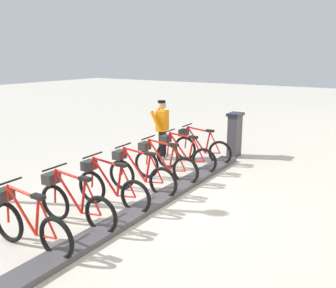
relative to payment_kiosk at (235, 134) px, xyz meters
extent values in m
plane|color=beige|center=(-0.05, 4.08, -0.67)|extent=(60.00, 60.00, 0.00)
cube|color=#47474C|center=(-0.05, 4.08, -0.62)|extent=(0.44, 7.26, 0.10)
cube|color=#38383D|center=(0.00, 0.00, -0.07)|extent=(0.28, 0.44, 1.20)
cube|color=#194C8C|center=(0.15, 0.00, 0.28)|extent=(0.03, 0.30, 0.40)
cube|color=black|center=(0.00, 0.00, 0.57)|extent=(0.36, 0.52, 0.08)
torus|color=black|center=(-0.03, 1.03, -0.33)|extent=(0.67, 0.10, 0.67)
torus|color=black|center=(1.02, 1.08, -0.33)|extent=(0.67, 0.10, 0.67)
cylinder|color=red|center=(0.68, 1.06, -0.05)|extent=(0.60, 0.07, 0.70)
cylinder|color=red|center=(0.34, 1.05, -0.09)|extent=(0.16, 0.05, 0.61)
cylinder|color=red|center=(0.62, 1.06, 0.25)|extent=(0.69, 0.07, 0.11)
cylinder|color=red|center=(0.18, 1.04, -0.36)|extent=(0.43, 0.05, 0.09)
cylinder|color=red|center=(0.12, 1.04, -0.06)|extent=(0.33, 0.05, 0.56)
cylinder|color=red|center=(0.99, 1.07, -0.02)|extent=(0.10, 0.04, 0.62)
cube|color=black|center=(0.28, 1.05, 0.24)|extent=(0.22, 0.11, 0.06)
cylinder|color=black|center=(0.96, 1.07, 0.33)|extent=(0.05, 0.54, 0.03)
cube|color=#2D2D2D|center=(1.07, 1.08, 0.11)|extent=(0.21, 0.29, 0.18)
torus|color=black|center=(-0.03, 1.96, -0.33)|extent=(0.67, 0.10, 0.67)
torus|color=black|center=(1.02, 2.00, -0.33)|extent=(0.67, 0.10, 0.67)
cylinder|color=red|center=(0.68, 1.99, -0.05)|extent=(0.60, 0.07, 0.70)
cylinder|color=red|center=(0.34, 1.97, -0.09)|extent=(0.16, 0.05, 0.61)
cylinder|color=red|center=(0.62, 1.98, 0.25)|extent=(0.69, 0.07, 0.11)
cylinder|color=red|center=(0.18, 1.96, -0.36)|extent=(0.43, 0.05, 0.09)
cylinder|color=red|center=(0.12, 1.96, -0.06)|extent=(0.33, 0.05, 0.56)
cylinder|color=red|center=(0.99, 2.00, -0.02)|extent=(0.10, 0.04, 0.62)
cube|color=black|center=(0.28, 1.97, 0.24)|extent=(0.22, 0.11, 0.06)
cylinder|color=black|center=(0.96, 2.00, 0.33)|extent=(0.05, 0.54, 0.03)
cube|color=#2D2D2D|center=(1.07, 2.00, 0.11)|extent=(0.21, 0.29, 0.18)
torus|color=black|center=(-0.03, 2.88, -0.33)|extent=(0.67, 0.10, 0.67)
torus|color=black|center=(1.02, 2.92, -0.33)|extent=(0.67, 0.10, 0.67)
cylinder|color=red|center=(0.68, 2.91, -0.05)|extent=(0.60, 0.07, 0.70)
cylinder|color=red|center=(0.34, 2.89, -0.09)|extent=(0.16, 0.05, 0.61)
cylinder|color=red|center=(0.62, 2.91, 0.25)|extent=(0.69, 0.07, 0.11)
cylinder|color=red|center=(0.18, 2.89, -0.36)|extent=(0.43, 0.05, 0.09)
cylinder|color=red|center=(0.12, 2.89, -0.06)|extent=(0.33, 0.05, 0.56)
cylinder|color=red|center=(0.99, 2.92, -0.02)|extent=(0.10, 0.04, 0.62)
cube|color=black|center=(0.28, 2.89, 0.24)|extent=(0.22, 0.11, 0.06)
cylinder|color=black|center=(0.96, 2.92, 0.33)|extent=(0.05, 0.54, 0.03)
cube|color=#2D2D2D|center=(1.07, 2.92, 0.11)|extent=(0.21, 0.29, 0.18)
torus|color=black|center=(-0.03, 3.80, -0.33)|extent=(0.67, 0.10, 0.67)
torus|color=black|center=(1.02, 3.85, -0.33)|extent=(0.67, 0.10, 0.67)
cylinder|color=red|center=(0.68, 3.83, -0.05)|extent=(0.60, 0.07, 0.70)
cylinder|color=red|center=(0.34, 3.82, -0.09)|extent=(0.16, 0.05, 0.61)
cylinder|color=red|center=(0.62, 3.83, 0.25)|extent=(0.69, 0.07, 0.11)
cylinder|color=red|center=(0.18, 3.81, -0.36)|extent=(0.43, 0.05, 0.09)
cylinder|color=red|center=(0.12, 3.81, -0.06)|extent=(0.33, 0.05, 0.56)
cylinder|color=red|center=(0.99, 3.84, -0.02)|extent=(0.10, 0.04, 0.62)
cube|color=black|center=(0.28, 3.81, 0.24)|extent=(0.22, 0.11, 0.06)
cylinder|color=black|center=(0.96, 3.84, 0.33)|extent=(0.05, 0.54, 0.03)
cube|color=#2D2D2D|center=(1.07, 3.85, 0.11)|extent=(0.21, 0.29, 0.18)
torus|color=black|center=(-0.03, 4.72, -0.33)|extent=(0.67, 0.10, 0.67)
torus|color=black|center=(1.02, 4.77, -0.33)|extent=(0.67, 0.10, 0.67)
cylinder|color=red|center=(0.68, 4.75, -0.05)|extent=(0.60, 0.07, 0.70)
cylinder|color=red|center=(0.34, 4.74, -0.09)|extent=(0.16, 0.05, 0.61)
cylinder|color=red|center=(0.62, 4.75, 0.25)|extent=(0.69, 0.07, 0.11)
cylinder|color=red|center=(0.18, 4.73, -0.36)|extent=(0.43, 0.05, 0.09)
cylinder|color=red|center=(0.12, 4.73, -0.06)|extent=(0.33, 0.05, 0.56)
cylinder|color=red|center=(0.99, 4.77, -0.02)|extent=(0.10, 0.04, 0.62)
cube|color=black|center=(0.28, 4.74, 0.24)|extent=(0.22, 0.11, 0.06)
cylinder|color=black|center=(0.96, 4.77, 0.33)|extent=(0.05, 0.54, 0.03)
cube|color=#2D2D2D|center=(1.07, 4.77, 0.11)|extent=(0.21, 0.29, 0.18)
torus|color=black|center=(-0.03, 5.65, -0.33)|extent=(0.67, 0.10, 0.67)
torus|color=black|center=(1.02, 5.69, -0.33)|extent=(0.67, 0.10, 0.67)
cylinder|color=red|center=(0.68, 5.68, -0.05)|extent=(0.60, 0.07, 0.70)
cylinder|color=red|center=(0.34, 5.66, -0.09)|extent=(0.16, 0.05, 0.61)
cylinder|color=red|center=(0.62, 5.67, 0.25)|extent=(0.69, 0.07, 0.11)
cylinder|color=red|center=(0.18, 5.66, -0.36)|extent=(0.43, 0.05, 0.09)
cylinder|color=red|center=(0.12, 5.65, -0.06)|extent=(0.33, 0.05, 0.56)
cylinder|color=red|center=(0.99, 5.69, -0.02)|extent=(0.10, 0.04, 0.62)
cube|color=black|center=(0.28, 5.66, 0.24)|extent=(0.22, 0.11, 0.06)
cylinder|color=black|center=(0.96, 5.69, 0.33)|extent=(0.05, 0.54, 0.03)
cube|color=#2D2D2D|center=(1.07, 5.69, 0.11)|extent=(0.21, 0.29, 0.18)
torus|color=black|center=(-0.03, 6.57, -0.33)|extent=(0.67, 0.10, 0.67)
torus|color=black|center=(1.02, 6.61, -0.33)|extent=(0.67, 0.10, 0.67)
cylinder|color=red|center=(0.68, 6.60, -0.05)|extent=(0.60, 0.07, 0.70)
cylinder|color=red|center=(0.34, 6.59, -0.09)|extent=(0.16, 0.05, 0.61)
cylinder|color=red|center=(0.62, 6.60, 0.25)|extent=(0.69, 0.07, 0.11)
cylinder|color=red|center=(0.18, 6.58, -0.36)|extent=(0.43, 0.05, 0.09)
cylinder|color=red|center=(0.12, 6.58, -0.06)|extent=(0.33, 0.05, 0.56)
cylinder|color=red|center=(0.99, 6.61, -0.02)|extent=(0.10, 0.04, 0.62)
cube|color=black|center=(0.28, 6.58, 0.24)|extent=(0.22, 0.11, 0.06)
cylinder|color=black|center=(0.96, 6.61, 0.33)|extent=(0.05, 0.54, 0.03)
cube|color=#2D2D2D|center=(1.07, 6.62, 0.11)|extent=(0.21, 0.29, 0.18)
cube|color=white|center=(1.66, 1.43, -0.62)|extent=(0.28, 0.17, 0.10)
cube|color=white|center=(1.60, 1.19, -0.62)|extent=(0.28, 0.17, 0.10)
cylinder|color=black|center=(1.61, 1.41, -0.24)|extent=(0.15, 0.15, 0.82)
cylinder|color=black|center=(1.65, 1.21, -0.24)|extent=(0.15, 0.15, 0.82)
cube|color=orange|center=(1.63, 1.31, 0.43)|extent=(0.35, 0.45, 0.56)
cylinder|color=orange|center=(1.67, 1.59, 0.46)|extent=(0.35, 0.18, 0.57)
cylinder|color=orange|center=(1.79, 1.08, 0.46)|extent=(0.35, 0.18, 0.57)
sphere|color=tan|center=(1.63, 1.31, 0.86)|extent=(0.22, 0.22, 0.22)
cylinder|color=black|center=(1.65, 1.32, 0.96)|extent=(0.22, 0.22, 0.06)
camera|label=1|loc=(-3.91, 9.69, 2.21)|focal=38.96mm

